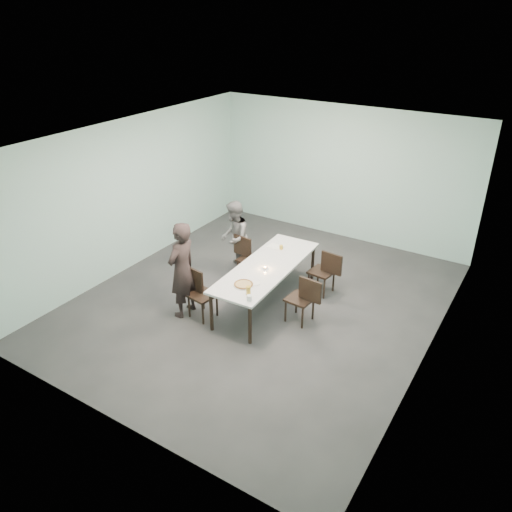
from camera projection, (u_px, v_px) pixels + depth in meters
The scene contains 16 objects.
ground at pixel (260, 301), 9.17m from camera, with size 7.00×7.00×0.00m, color #333335.
room_shell at pixel (260, 198), 8.25m from camera, with size 6.02×7.02×3.01m.
table at pixel (267, 269), 8.85m from camera, with size 1.00×2.63×0.75m.
chair_near_left at pixel (199, 290), 8.56m from camera, with size 0.64×0.48×0.87m.
chair_far_left at pixel (247, 255), 9.73m from camera, with size 0.63×0.47×0.87m.
chair_near_right at pixel (304, 297), 8.36m from camera, with size 0.63×0.46×0.87m.
chair_far_right at pixel (326, 270), 9.21m from camera, with size 0.63×0.46×0.87m.
diner_near at pixel (182, 270), 8.45m from camera, with size 0.63×0.41×1.73m, color black.
diner_far at pixel (234, 238), 9.89m from camera, with size 0.72×0.56×1.49m, color slate.
pizza at pixel (244, 284), 8.20m from camera, with size 0.34×0.34×0.04m.
side_plate at pixel (255, 283), 8.27m from camera, with size 0.18×0.18×0.01m, color white.
beer_glass at pixel (248, 291), 7.92m from camera, with size 0.08×0.08×0.15m, color gold.
water_tumbler at pixel (249, 298), 7.78m from camera, with size 0.08×0.08×0.09m, color silver.
tealight at pixel (265, 268), 8.69m from camera, with size 0.06×0.06×0.05m.
amber_tumbler at pixel (281, 247), 9.39m from camera, with size 0.07×0.07×0.08m, color gold.
menu at pixel (276, 247), 9.51m from camera, with size 0.30×0.22×0.01m, color silver.
Camera 1 is at (4.06, -6.64, 4.92)m, focal length 35.00 mm.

